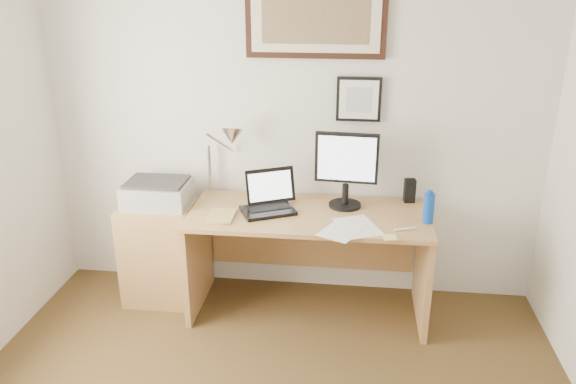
# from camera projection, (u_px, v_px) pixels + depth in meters

# --- Properties ---
(wall_back) EXTENTS (3.50, 0.02, 2.50)m
(wall_back) POSITION_uv_depth(u_px,v_px,m) (293.00, 125.00, 3.92)
(wall_back) COLOR silver
(wall_back) RESTS_ON ground
(side_cabinet) EXTENTS (0.50, 0.40, 0.73)m
(side_cabinet) POSITION_uv_depth(u_px,v_px,m) (161.00, 252.00, 4.04)
(side_cabinet) COLOR #A37644
(side_cabinet) RESTS_ON floor
(water_bottle) EXTENTS (0.07, 0.07, 0.20)m
(water_bottle) POSITION_uv_depth(u_px,v_px,m) (429.00, 208.00, 3.56)
(water_bottle) COLOR #0C40A4
(water_bottle) RESTS_ON desk
(bottle_cap) EXTENTS (0.04, 0.04, 0.02)m
(bottle_cap) POSITION_uv_depth(u_px,v_px,m) (430.00, 192.00, 3.52)
(bottle_cap) COLOR #0C40A4
(bottle_cap) RESTS_ON water_bottle
(speaker) EXTENTS (0.08, 0.07, 0.16)m
(speaker) POSITION_uv_depth(u_px,v_px,m) (410.00, 191.00, 3.89)
(speaker) COLOR black
(speaker) RESTS_ON desk
(paper_sheet_a) EXTENTS (0.34, 0.39, 0.00)m
(paper_sheet_a) POSITION_uv_depth(u_px,v_px,m) (358.00, 227.00, 3.53)
(paper_sheet_a) COLOR white
(paper_sheet_a) RESTS_ON desk
(paper_sheet_b) EXTENTS (0.32, 0.36, 0.00)m
(paper_sheet_b) POSITION_uv_depth(u_px,v_px,m) (342.00, 231.00, 3.47)
(paper_sheet_b) COLOR white
(paper_sheet_b) RESTS_ON desk
(sticky_pad) EXTENTS (0.09, 0.09, 0.01)m
(sticky_pad) POSITION_uv_depth(u_px,v_px,m) (390.00, 237.00, 3.37)
(sticky_pad) COLOR #EFE371
(sticky_pad) RESTS_ON desk
(marker_pen) EXTENTS (0.14, 0.06, 0.02)m
(marker_pen) POSITION_uv_depth(u_px,v_px,m) (405.00, 229.00, 3.48)
(marker_pen) COLOR white
(marker_pen) RESTS_ON desk
(book) EXTENTS (0.17, 0.23, 0.02)m
(book) POSITION_uv_depth(u_px,v_px,m) (209.00, 215.00, 3.68)
(book) COLOR tan
(book) RESTS_ON desk
(desk) EXTENTS (1.60, 0.70, 0.75)m
(desk) POSITION_uv_depth(u_px,v_px,m) (309.00, 239.00, 3.90)
(desk) COLOR #A37644
(desk) RESTS_ON floor
(laptop) EXTENTS (0.41, 0.43, 0.26)m
(laptop) POSITION_uv_depth(u_px,v_px,m) (269.00, 202.00, 3.77)
(laptop) COLOR black
(laptop) RESTS_ON desk
(lcd_monitor) EXTENTS (0.42, 0.22, 0.52)m
(lcd_monitor) POSITION_uv_depth(u_px,v_px,m) (346.00, 166.00, 3.73)
(lcd_monitor) COLOR black
(lcd_monitor) RESTS_ON desk
(printer) EXTENTS (0.44, 0.34, 0.18)m
(printer) POSITION_uv_depth(u_px,v_px,m) (158.00, 193.00, 3.89)
(printer) COLOR #9E9EA0
(printer) RESTS_ON side_cabinet
(desk_lamp) EXTENTS (0.29, 0.27, 0.53)m
(desk_lamp) POSITION_uv_depth(u_px,v_px,m) (230.00, 139.00, 3.81)
(desk_lamp) COLOR silver
(desk_lamp) RESTS_ON desk
(picture_large) EXTENTS (0.92, 0.04, 0.47)m
(picture_large) POSITION_uv_depth(u_px,v_px,m) (316.00, 22.00, 3.62)
(picture_large) COLOR black
(picture_large) RESTS_ON wall_back
(picture_small) EXTENTS (0.30, 0.03, 0.30)m
(picture_small) POSITION_uv_depth(u_px,v_px,m) (359.00, 99.00, 3.77)
(picture_small) COLOR black
(picture_small) RESTS_ON wall_back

